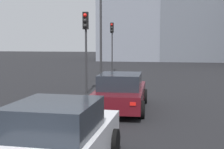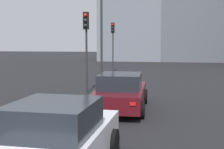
# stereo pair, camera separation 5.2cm
# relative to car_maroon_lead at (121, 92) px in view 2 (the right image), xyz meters

# --- Properties ---
(car_maroon_lead) EXTENTS (4.54, 2.13, 1.49)m
(car_maroon_lead) POSITION_rel_car_maroon_lead_xyz_m (0.00, 0.00, 0.00)
(car_maroon_lead) COLOR #510F16
(car_maroon_lead) RESTS_ON ground_plane
(car_white_second) EXTENTS (4.19, 2.13, 1.55)m
(car_white_second) POSITION_rel_car_maroon_lead_xyz_m (-6.34, 0.42, 0.02)
(car_white_second) COLOR silver
(car_white_second) RESTS_ON ground_plane
(traffic_light_near_left) EXTENTS (0.32, 0.28, 4.30)m
(traffic_light_near_left) POSITION_rel_car_maroon_lead_xyz_m (3.61, 2.37, 2.36)
(traffic_light_near_left) COLOR #2D2D30
(traffic_light_near_left) RESTS_ON ground_plane
(traffic_light_near_right) EXTENTS (0.32, 0.30, 4.43)m
(traffic_light_near_right) POSITION_rel_car_maroon_lead_xyz_m (14.95, 2.89, 2.45)
(traffic_light_near_right) COLOR #2D2D30
(traffic_light_near_right) RESTS_ON ground_plane
(street_lamp_kerbside) EXTENTS (0.56, 0.36, 8.52)m
(street_lamp_kerbside) POSITION_rel_car_maroon_lead_xyz_m (9.23, 2.71, 4.21)
(street_lamp_kerbside) COLOR #2D2D30
(street_lamp_kerbside) RESTS_ON ground_plane
(building_facade_center) EXTENTS (8.91, 9.32, 9.14)m
(building_facade_center) POSITION_rel_car_maroon_lead_xyz_m (34.86, -5.77, 3.85)
(building_facade_center) COLOR slate
(building_facade_center) RESTS_ON ground_plane
(building_facade_right) EXTENTS (10.73, 11.21, 9.20)m
(building_facade_right) POSITION_rel_car_maroon_lead_xyz_m (35.88, 2.23, 3.88)
(building_facade_right) COLOR gray
(building_facade_right) RESTS_ON ground_plane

